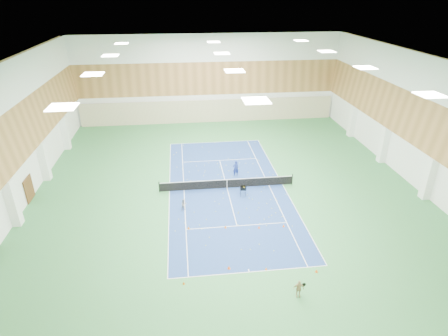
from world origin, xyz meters
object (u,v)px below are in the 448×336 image
at_px(coach, 236,168).
at_px(child_court, 184,205).
at_px(ball_cart, 243,191).
at_px(child_apron, 299,289).
at_px(tennis_net, 227,183).

distance_m(coach, child_court, 8.07).
distance_m(child_court, ball_cart, 5.78).
bearing_deg(child_apron, tennis_net, 105.35).
distance_m(tennis_net, ball_cart, 2.04).
xyz_separation_m(child_court, ball_cart, (5.46, 1.89, -0.06)).
bearing_deg(ball_cart, coach, 92.18).
bearing_deg(tennis_net, coach, 64.28).
distance_m(child_apron, ball_cart, 12.87).
bearing_deg(child_court, coach, 19.90).
distance_m(tennis_net, coach, 2.81).
xyz_separation_m(tennis_net, child_apron, (2.62, -14.38, 0.06)).
distance_m(coach, child_apron, 16.96).
bearing_deg(ball_cart, child_court, -159.70).
relative_size(child_apron, ball_cart, 1.29).
bearing_deg(child_apron, coach, 99.77).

